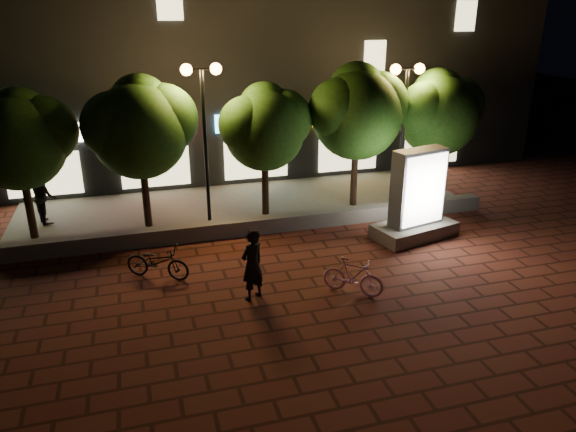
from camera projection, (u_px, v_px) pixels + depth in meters
name	position (u px, v px, depth m)	size (l,w,h in m)	color
ground	(297.00, 290.00, 13.97)	(80.00, 80.00, 0.00)	#4E2218
retaining_wall	(261.00, 225.00, 17.46)	(16.00, 0.45, 0.50)	#625F5B
sidewalk	(245.00, 205.00, 19.77)	(16.00, 5.00, 0.08)	#625F5B
building_block	(211.00, 52.00, 23.78)	(28.00, 8.12, 11.30)	black
tree_far_left	(18.00, 136.00, 15.86)	(3.36, 2.80, 4.63)	black
tree_left	(140.00, 124.00, 16.71)	(3.60, 3.00, 4.89)	black
tree_mid	(265.00, 124.00, 17.83)	(3.24, 2.70, 4.50)	black
tree_right	(358.00, 109.00, 18.57)	(3.72, 3.10, 5.07)	black
tree_far_right	(440.00, 110.00, 19.47)	(3.48, 2.90, 4.76)	black
street_lamp_left	(203.00, 104.00, 16.77)	(1.26, 0.36, 5.18)	black
street_lamp_right	(405.00, 98.00, 18.64)	(1.26, 0.36, 4.98)	black
ad_kiosk	(416.00, 202.00, 16.81)	(2.87, 1.90, 2.86)	#625F5B
scooter_pink	(353.00, 276.00, 13.64)	(0.45, 1.60, 0.96)	#D589B9
rider	(252.00, 265.00, 13.24)	(0.68, 0.45, 1.87)	black
scooter_parked	(157.00, 262.00, 14.43)	(0.63, 1.82, 0.95)	black
pedestrian	(44.00, 196.00, 17.85)	(0.89, 0.70, 1.84)	black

